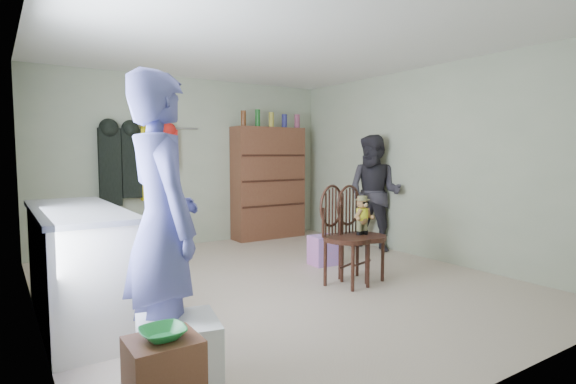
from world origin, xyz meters
TOP-DOWN VIEW (x-y plane):
  - ground_plane at (0.00, 0.00)m, footprint 5.00×5.00m
  - room_walls at (0.00, 0.53)m, footprint 5.00×5.00m
  - counter at (-1.95, 0.00)m, footprint 0.64×1.86m
  - bowl at (-1.85, -1.88)m, footprint 0.22×0.22m
  - plastic_tub at (-1.66, -1.54)m, footprint 0.53×0.51m
  - chair_front at (0.77, -0.40)m, footprint 0.57×0.57m
  - chair_far at (0.53, -0.40)m, footprint 0.60×0.60m
  - striped_bag at (0.90, 0.37)m, footprint 0.36×0.29m
  - person_left at (-1.65, -1.29)m, footprint 0.47×0.70m
  - person_right at (2.00, 0.63)m, footprint 0.89×0.98m
  - dresser at (1.25, 2.30)m, footprint 1.20×0.39m
  - coat_rack at (-0.83, 2.38)m, footprint 1.42×0.12m

SIDE VIEW (x-z plane):
  - ground_plane at x=0.00m, z-range 0.00..0.00m
  - striped_bag at x=0.90m, z-range 0.00..0.36m
  - plastic_tub at x=-1.66m, z-range 0.00..0.43m
  - counter at x=-1.95m, z-range 0.00..0.94m
  - bowl at x=-1.85m, z-range 0.49..0.54m
  - chair_far at x=0.53m, z-range 0.04..1.09m
  - chair_front at x=0.77m, z-range 0.08..1.12m
  - person_right at x=2.00m, z-range 0.00..1.64m
  - dresser at x=1.25m, z-range -0.12..1.94m
  - person_left at x=-1.65m, z-range 0.00..1.88m
  - coat_rack at x=-0.83m, z-range 0.70..1.80m
  - room_walls at x=0.00m, z-range -0.92..4.08m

